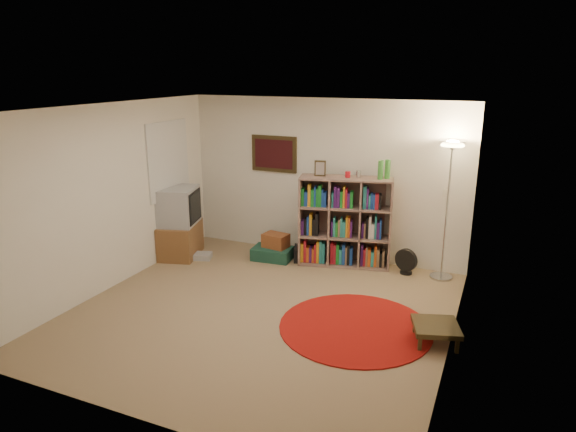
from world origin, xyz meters
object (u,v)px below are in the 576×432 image
side_table (436,327)px  floor_lamp (451,165)px  suitcase (272,253)px  floor_fan (406,261)px  bookshelf (344,223)px  tv_stand (180,223)px

side_table → floor_lamp: bearing=95.4°
suitcase → floor_fan: bearing=1.9°
bookshelf → floor_fan: (0.97, 0.00, -0.47)m
bookshelf → floor_lamp: bearing=-10.8°
bookshelf → side_table: 2.53m
floor_fan → tv_stand: 3.57m
bookshelf → suitcase: bookshelf is taller
floor_lamp → side_table: size_ratio=3.25×
floor_fan → tv_stand: (-3.49, -0.67, 0.35)m
side_table → floor_fan: bearing=110.3°
tv_stand → side_table: (4.18, -1.19, -0.36)m
floor_lamp → tv_stand: size_ratio=1.77×
floor_lamp → side_table: floor_lamp is taller
suitcase → floor_lamp: bearing=1.8°
side_table → suitcase: bearing=149.5°
floor_lamp → suitcase: floor_lamp is taller
tv_stand → suitcase: 1.56m
bookshelf → floor_fan: bookshelf is taller
floor_lamp → suitcase: size_ratio=3.13×
tv_stand → suitcase: tv_stand is taller
suitcase → bookshelf: bearing=7.7°
floor_lamp → tv_stand: floor_lamp is taller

